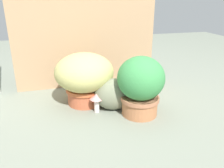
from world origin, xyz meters
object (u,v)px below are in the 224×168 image
leafy_planter (141,85)px  mushroom_ornament_red (93,95)px  mushroom_ornament_pink (97,99)px  grass_planter (84,76)px  cat (116,92)px

leafy_planter → mushroom_ornament_red: size_ratio=3.19×
mushroom_ornament_pink → leafy_planter: bearing=-20.2°
leafy_planter → grass_planter: bearing=140.7°
mushroom_ornament_red → mushroom_ornament_pink: 0.10m
leafy_planter → mushroom_ornament_red: leafy_planter is taller
leafy_planter → cat: leafy_planter is taller
leafy_planter → mushroom_ornament_pink: 0.30m
cat → mushroom_ornament_pink: bearing=-174.9°
cat → mushroom_ornament_pink: 0.14m
cat → mushroom_ornament_pink: cat is taller
cat → mushroom_ornament_red: bearing=150.9°
cat → mushroom_ornament_red: (-0.15, 0.08, -0.03)m
mushroom_ornament_red → mushroom_ornament_pink: bearing=-85.1°
grass_planter → cat: grass_planter is taller
grass_planter → mushroom_ornament_red: 0.14m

